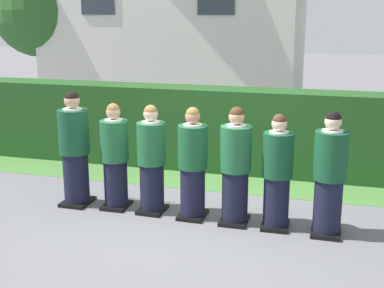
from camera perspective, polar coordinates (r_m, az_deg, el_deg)
ground_plane at (r=7.41m, az=-0.00°, el=-7.89°), size 60.00×60.00×0.00m
student_front_row_0 at (r=7.85m, az=-12.56°, el=-0.77°), size 0.44×0.53×1.69m
student_front_row_1 at (r=7.62m, az=-8.33°, el=-1.61°), size 0.40×0.49×1.54m
student_front_row_2 at (r=7.40m, az=-4.40°, el=-1.96°), size 0.40×0.46×1.55m
student_front_row_3 at (r=7.17m, az=0.07°, el=-2.40°), size 0.40×0.49×1.55m
student_front_row_4 at (r=7.01m, az=4.73°, el=-2.70°), size 0.41×0.46×1.59m
student_front_row_5 at (r=6.92m, az=9.20°, el=-3.30°), size 0.40×0.45×1.53m
student_front_row_6 at (r=6.84m, az=14.65°, el=-3.48°), size 0.42×0.46×1.61m
hedge at (r=9.38m, az=3.92°, el=1.54°), size 9.86×0.70×1.47m
oak_tree_left at (r=15.65m, az=-16.24°, el=13.69°), size 2.56×2.56×4.08m
lawn_strip at (r=8.83m, az=2.76°, el=-4.19°), size 9.86×0.90×0.01m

